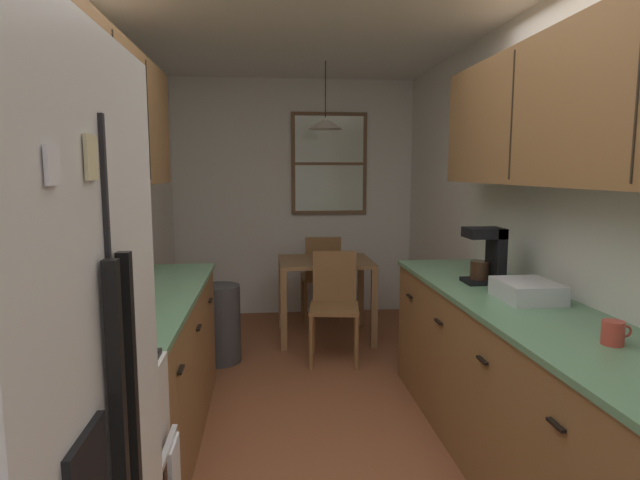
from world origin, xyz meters
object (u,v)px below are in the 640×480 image
object	(u,v)px
coffee_maker	(488,254)
dining_chair_near	(334,300)
dining_table	(325,273)
table_serving_bowl	(325,258)
storage_canister	(107,308)
mug_by_coffeemaker	(613,333)
dining_chair_far	(322,274)
dish_rack	(527,291)
trash_bin	(220,324)

from	to	relation	value
coffee_maker	dining_chair_near	bearing A→B (deg)	121.86
dining_chair_near	coffee_maker	size ratio (longest dim) A/B	2.68
dining_table	table_serving_bowl	world-z (taller)	table_serving_bowl
storage_canister	mug_by_coffeemaker	world-z (taller)	storage_canister
mug_by_coffeemaker	storage_canister	bearing A→B (deg)	167.35
dining_chair_far	table_serving_bowl	xyz separation A→B (m)	(-0.04, -0.65, 0.28)
storage_canister	coffee_maker	distance (m)	2.14
dining_table	table_serving_bowl	distance (m)	0.18
dining_table	dish_rack	distance (m)	2.42
dining_table	storage_canister	xyz separation A→B (m)	(-1.24, -2.51, 0.36)
dining_chair_near	coffee_maker	xyz separation A→B (m)	(0.77, -1.25, 0.58)
mug_by_coffeemaker	dining_table	bearing A→B (deg)	105.11
dining_chair_far	mug_by_coffeemaker	world-z (taller)	mug_by_coffeemaker
dining_chair_far	dish_rack	world-z (taller)	dish_rack
table_serving_bowl	dish_rack	bearing A→B (deg)	-69.18
dish_rack	dining_chair_far	bearing A→B (deg)	105.56
dish_rack	table_serving_bowl	world-z (taller)	dish_rack
dining_table	storage_canister	distance (m)	2.82
dining_chair_far	coffee_maker	distance (m)	2.57
dining_chair_far	trash_bin	bearing A→B (deg)	-130.43
storage_canister	mug_by_coffeemaker	distance (m)	2.09
dish_rack	storage_canister	bearing A→B (deg)	-172.89
dining_chair_far	mug_by_coffeemaker	xyz separation A→B (m)	(0.77, -3.54, 0.45)
mug_by_coffeemaker	dish_rack	world-z (taller)	dish_rack
dining_chair_near	mug_by_coffeemaker	world-z (taller)	mug_by_coffeemaker
dining_table	dish_rack	size ratio (longest dim) A/B	2.53
dining_chair_near	storage_canister	world-z (taller)	storage_canister
table_serving_bowl	coffee_maker	bearing A→B (deg)	-65.36
mug_by_coffeemaker	trash_bin	bearing A→B (deg)	125.87
dining_table	dining_chair_near	distance (m)	0.59
dining_chair_near	trash_bin	distance (m)	0.97
dining_chair_near	table_serving_bowl	xyz separation A→B (m)	(-0.02, 0.49, 0.28)
dining_table	dining_chair_near	xyz separation A→B (m)	(0.01, -0.57, -0.12)
table_serving_bowl	dining_table	bearing A→B (deg)	82.86
mug_by_coffeemaker	table_serving_bowl	distance (m)	3.00
dining_table	dining_chair_far	distance (m)	0.59
trash_bin	mug_by_coffeemaker	xyz separation A→B (m)	(1.74, -2.41, 0.63)
trash_bin	dish_rack	bearing A→B (deg)	-43.97
storage_canister	dining_chair_far	bearing A→B (deg)	67.66
dining_chair_far	storage_canister	size ratio (longest dim) A/B	5.74
dining_chair_near	dining_chair_far	xyz separation A→B (m)	(0.02, 1.15, 0.00)
storage_canister	coffee_maker	xyz separation A→B (m)	(2.02, 0.69, 0.10)
dining_chair_near	trash_bin	bearing A→B (deg)	179.25
coffee_maker	dish_rack	xyz separation A→B (m)	(0.03, -0.43, -0.13)
mug_by_coffeemaker	dish_rack	size ratio (longest dim) A/B	0.36
dining_chair_near	dish_rack	xyz separation A→B (m)	(0.80, -1.68, 0.45)
storage_canister	dish_rack	distance (m)	2.07
coffee_maker	dish_rack	distance (m)	0.45
storage_canister	dining_chair_near	bearing A→B (deg)	57.11
dining_table	dining_chair_far	size ratio (longest dim) A/B	0.96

